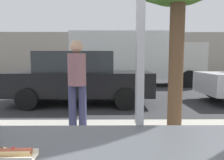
# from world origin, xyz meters

# --- Properties ---
(ground_plane) EXTENTS (60.00, 60.00, 0.00)m
(ground_plane) POSITION_xyz_m (0.00, 8.00, 0.00)
(ground_plane) COLOR #2D2D30
(sidewalk_strip) EXTENTS (16.00, 2.80, 0.16)m
(sidewalk_strip) POSITION_xyz_m (0.00, 1.60, 0.08)
(sidewalk_strip) COLOR #9E998E
(sidewalk_strip) RESTS_ON ground
(window_wall) EXTENTS (2.85, 0.20, 2.90)m
(window_wall) POSITION_xyz_m (0.00, 0.08, 1.79)
(window_wall) COLOR #423D38
(window_wall) RESTS_ON ground
(building_facade_far) EXTENTS (28.00, 1.20, 4.29)m
(building_facade_far) POSITION_xyz_m (0.00, 20.35, 2.14)
(building_facade_far) COLOR #A89E8E
(building_facade_far) RESTS_ON ground
(hotdog_tray_near) EXTENTS (0.25, 0.09, 0.05)m
(hotdog_tray_near) POSITION_xyz_m (-0.65, -0.41, 1.04)
(hotdog_tray_near) COLOR silver
(hotdog_tray_near) RESTS_ON window_counter
(parked_car_black) EXTENTS (4.58, 2.06, 1.70)m
(parked_car_black) POSITION_xyz_m (-1.21, 5.40, 0.87)
(parked_car_black) COLOR black
(parked_car_black) RESTS_ON ground
(box_truck) EXTENTS (7.20, 2.44, 2.93)m
(box_truck) POSITION_xyz_m (1.12, 10.22, 1.61)
(box_truck) COLOR silver
(box_truck) RESTS_ON ground
(pedestrian) EXTENTS (0.32, 0.32, 1.63)m
(pedestrian) POSITION_xyz_m (-0.78, 2.28, 1.09)
(pedestrian) COLOR #36385B
(pedestrian) RESTS_ON sidewalk_strip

